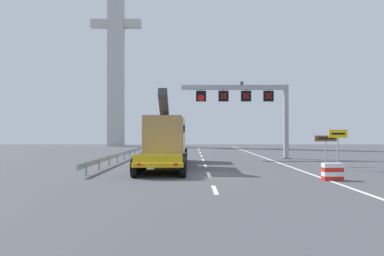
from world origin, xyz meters
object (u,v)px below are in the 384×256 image
Objects in this scene: exit_sign_yellow at (338,140)px; heavy_haul_truck_yellow at (167,139)px; overhead_lane_gantry at (249,100)px; tourist_info_sign_brown at (326,143)px; bridge_pylon_distant at (116,45)px; crash_barrier_striped at (332,172)px.

heavy_haul_truck_yellow is at bearing 164.52° from exit_sign_yellow.
tourist_info_sign_brown is at bearing -60.41° from overhead_lane_gantry.
heavy_haul_truck_yellow reaches higher than tourist_info_sign_brown.
overhead_lane_gantry is at bearing -59.49° from bridge_pylon_distant.
exit_sign_yellow is 51.93m from bridge_pylon_distant.
heavy_haul_truck_yellow is 6.23× the size of tourist_info_sign_brown.
tourist_info_sign_brown is at bearing 85.00° from exit_sign_yellow.
tourist_info_sign_brown is 0.06× the size of bridge_pylon_distant.
exit_sign_yellow is 2.61× the size of crash_barrier_striped.
overhead_lane_gantry is 17.20m from crash_barrier_striped.
crash_barrier_striped is at bearing -107.36° from tourist_info_sign_brown.
exit_sign_yellow is 0.07× the size of bridge_pylon_distant.
overhead_lane_gantry is 12.21m from exit_sign_yellow.
overhead_lane_gantry is 9.84m from tourist_info_sign_brown.
heavy_haul_truck_yellow is at bearing -73.58° from bridge_pylon_distant.
exit_sign_yellow is at bearing -95.00° from tourist_info_sign_brown.
exit_sign_yellow is at bearing -61.69° from bridge_pylon_distant.
exit_sign_yellow reaches higher than tourist_info_sign_brown.
overhead_lane_gantry is 0.29× the size of bridge_pylon_distant.
overhead_lane_gantry is 10.12× the size of crash_barrier_striped.
heavy_haul_truck_yellow is 44.97m from bridge_pylon_distant.
tourist_info_sign_brown is at bearing -0.95° from heavy_haul_truck_yellow.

